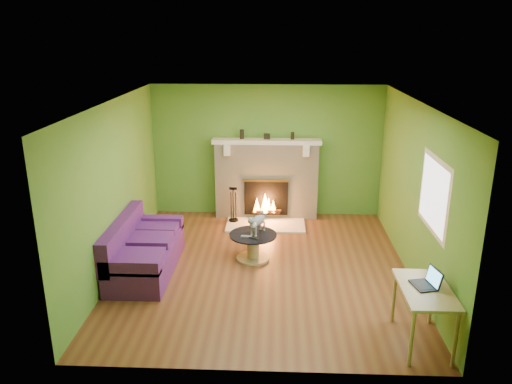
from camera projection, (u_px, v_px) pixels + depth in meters
floor at (263, 268)px, 7.87m from camera, size 5.00×5.00×0.00m
ceiling at (263, 102)px, 7.07m from camera, size 5.00×5.00×0.00m
wall_back at (267, 151)px, 9.84m from camera, size 5.00×0.00×5.00m
wall_front at (256, 264)px, 5.09m from camera, size 5.00×0.00×5.00m
wall_left at (115, 188)px, 7.56m from camera, size 0.00×5.00×5.00m
wall_right at (415, 192)px, 7.37m from camera, size 0.00×5.00×5.00m
window_frame at (434, 195)px, 6.44m from camera, size 0.00×1.20×1.20m
window_pane at (433, 195)px, 6.44m from camera, size 0.00×1.06×1.06m
fireplace at (266, 179)px, 9.83m from camera, size 2.10×0.46×1.58m
hearth at (266, 225)px, 9.58m from camera, size 1.50×0.75×0.03m
mantel at (267, 141)px, 9.57m from camera, size 2.10×0.28×0.08m
sofa at (142, 251)px, 7.70m from camera, size 0.87×1.86×0.84m
coffee_table at (253, 245)px, 8.11m from camera, size 0.77×0.77×0.44m
desk at (425, 295)px, 5.80m from camera, size 0.57×0.99×0.73m
cat at (258, 223)px, 8.05m from camera, size 0.44×0.60×0.35m
remote_silver at (246, 236)px, 7.94m from camera, size 0.17×0.06×0.02m
remote_black at (254, 238)px, 7.88m from camera, size 0.16×0.12×0.02m
laptop at (424, 277)px, 5.78m from camera, size 0.33×0.35×0.23m
fire_tools at (233, 204)px, 9.63m from camera, size 0.18×0.18×0.69m
mantel_vase_left at (242, 134)px, 9.58m from camera, size 0.08×0.08×0.18m
mantel_vase_right at (293, 136)px, 9.55m from camera, size 0.07×0.07×0.14m
mantel_box at (267, 137)px, 9.57m from camera, size 0.12×0.08×0.10m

